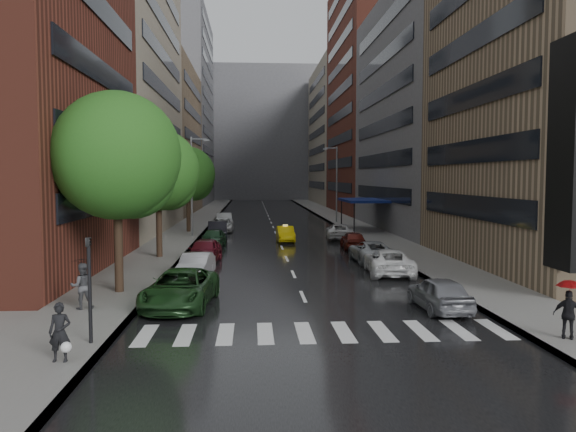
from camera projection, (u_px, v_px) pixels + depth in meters
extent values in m
plane|color=gray|center=(312.00, 318.00, 21.98)|extent=(220.00, 220.00, 0.00)
cube|color=black|center=(270.00, 220.00, 71.75)|extent=(14.00, 140.00, 0.01)
cube|color=gray|center=(199.00, 220.00, 71.16)|extent=(4.00, 140.00, 0.15)
cube|color=gray|center=(340.00, 219.00, 72.33)|extent=(4.00, 140.00, 0.15)
cube|color=silver|center=(145.00, 335.00, 19.59)|extent=(0.55, 2.80, 0.01)
cube|color=silver|center=(186.00, 335.00, 19.68)|extent=(0.55, 2.80, 0.01)
cube|color=silver|center=(226.00, 334.00, 19.77)|extent=(0.55, 2.80, 0.01)
cube|color=silver|center=(265.00, 333.00, 19.86)|extent=(0.55, 2.80, 0.01)
cube|color=silver|center=(305.00, 332.00, 19.96)|extent=(0.55, 2.80, 0.01)
cube|color=silver|center=(343.00, 332.00, 20.05)|extent=(0.55, 2.80, 0.01)
cube|color=silver|center=(382.00, 331.00, 20.14)|extent=(0.55, 2.80, 0.01)
cube|color=silver|center=(420.00, 330.00, 20.23)|extent=(0.55, 2.80, 0.01)
cube|color=silver|center=(458.00, 330.00, 20.32)|extent=(0.55, 2.80, 0.01)
cube|color=silver|center=(496.00, 329.00, 20.41)|extent=(0.55, 2.80, 0.01)
cube|color=maroon|center=(30.00, 46.00, 32.05)|extent=(8.00, 20.00, 26.00)
cube|color=gray|center=(123.00, 61.00, 55.66)|extent=(8.00, 28.00, 34.00)
cube|color=#937A5B|center=(167.00, 140.00, 83.95)|extent=(8.00, 28.00, 22.00)
cube|color=slate|center=(189.00, 110.00, 113.25)|extent=(8.00, 32.00, 38.00)
cube|color=#937A5B|center=(539.00, 20.00, 33.85)|extent=(8.00, 20.00, 30.00)
cube|color=slate|center=(419.00, 114.00, 57.95)|extent=(8.00, 28.00, 24.00)
cube|color=maroon|center=(365.00, 95.00, 85.41)|extent=(8.00, 28.00, 36.00)
cube|color=gray|center=(336.00, 136.00, 115.55)|extent=(8.00, 32.00, 28.00)
cube|color=black|center=(563.00, 155.00, 24.24)|extent=(0.30, 2.20, 10.00)
cube|color=slate|center=(261.00, 134.00, 138.33)|extent=(40.00, 14.00, 32.00)
cylinder|color=#382619|center=(118.00, 240.00, 26.25)|extent=(0.40, 0.40, 5.22)
sphere|color=#1E5116|center=(117.00, 156.00, 25.98)|extent=(5.96, 5.96, 5.96)
cylinder|color=#382619|center=(159.00, 223.00, 37.81)|extent=(0.40, 0.40, 4.80)
sphere|color=#1E5116|center=(158.00, 170.00, 37.56)|extent=(5.49, 5.49, 5.49)
cylinder|color=#382619|center=(188.00, 209.00, 55.37)|extent=(0.40, 0.40, 4.67)
sphere|color=#1E5116|center=(188.00, 174.00, 55.13)|extent=(5.34, 5.34, 5.34)
imported|color=yellow|center=(285.00, 234.00, 47.90)|extent=(1.52, 4.07, 1.33)
imported|color=#1B3B1B|center=(181.00, 289.00, 23.88)|extent=(3.14, 5.89, 1.57)
imported|color=#96969B|center=(196.00, 266.00, 30.37)|extent=(1.90, 4.39, 1.41)
imported|color=#51101B|center=(204.00, 251.00, 36.04)|extent=(2.27, 4.78, 1.58)
imported|color=#193821|center=(213.00, 238.00, 44.13)|extent=(2.08, 4.43, 1.46)
imported|color=black|center=(217.00, 230.00, 49.79)|extent=(1.97, 4.86, 1.57)
imported|color=white|center=(222.00, 225.00, 56.61)|extent=(2.31, 5.00, 1.39)
imported|color=beige|center=(224.00, 220.00, 61.73)|extent=(2.06, 4.89, 1.57)
imported|color=slate|center=(439.00, 293.00, 23.27)|extent=(1.87, 4.29, 1.44)
imported|color=white|center=(389.00, 262.00, 31.81)|extent=(2.97, 5.51, 1.47)
imported|color=#9BA0A3|center=(371.00, 251.00, 36.47)|extent=(2.43, 5.07, 1.39)
imported|color=maroon|center=(353.00, 240.00, 42.96)|extent=(1.77, 4.14, 1.39)
imported|color=silver|center=(339.00, 232.00, 49.72)|extent=(2.77, 5.19, 1.39)
imported|color=black|center=(60.00, 332.00, 16.34)|extent=(0.64, 0.42, 1.74)
sphere|color=white|center=(66.00, 347.00, 16.29)|extent=(0.32, 0.32, 0.32)
imported|color=#434447|center=(82.00, 286.00, 22.89)|extent=(1.10, 0.98, 1.88)
imported|color=black|center=(82.00, 269.00, 22.84)|extent=(0.96, 0.98, 0.88)
imported|color=black|center=(569.00, 315.00, 18.62)|extent=(1.03, 0.83, 1.63)
imported|color=#A30C0E|center=(570.00, 290.00, 18.56)|extent=(0.82, 0.82, 0.72)
cylinder|color=black|center=(90.00, 294.00, 18.13)|extent=(0.12, 0.12, 3.20)
imported|color=black|center=(89.00, 251.00, 18.03)|extent=(0.18, 0.15, 0.90)
cylinder|color=gray|center=(192.00, 187.00, 51.01)|extent=(0.18, 0.18, 9.00)
cube|color=gray|center=(207.00, 140.00, 50.81)|extent=(0.50, 0.22, 0.16)
cylinder|color=gray|center=(337.00, 184.00, 66.96)|extent=(0.18, 0.18, 9.00)
cube|color=gray|center=(325.00, 149.00, 66.57)|extent=(0.50, 0.22, 0.16)
cube|color=navy|center=(363.00, 200.00, 57.18)|extent=(4.00, 8.00, 0.25)
cylinder|color=black|center=(354.00, 218.00, 53.40)|extent=(0.12, 0.12, 3.00)
cylinder|color=black|center=(341.00, 213.00, 60.97)|extent=(0.12, 0.12, 3.00)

